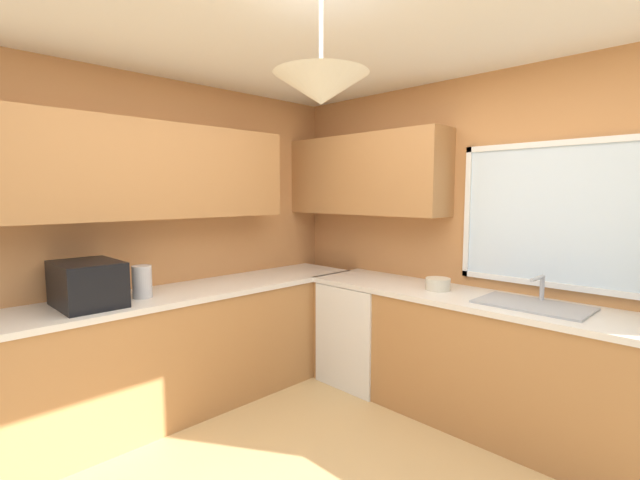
{
  "coord_description": "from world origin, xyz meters",
  "views": [
    {
      "loc": [
        1.47,
        -1.47,
        1.63
      ],
      "look_at": [
        -0.75,
        0.73,
        1.31
      ],
      "focal_mm": 24.85,
      "sensor_mm": 36.0,
      "label": 1
    }
  ],
  "objects_px": {
    "dishwasher": "(364,332)",
    "sink_assembly": "(533,304)",
    "kettle": "(142,282)",
    "bowl": "(438,284)",
    "microwave": "(87,284)"
  },
  "relations": [
    {
      "from": "dishwasher",
      "to": "microwave",
      "type": "distance_m",
      "value": 2.2
    },
    {
      "from": "microwave",
      "to": "dishwasher",
      "type": "bearing_deg",
      "value": 71.8
    },
    {
      "from": "dishwasher",
      "to": "kettle",
      "type": "xyz_separation_m",
      "value": [
        -0.64,
        -1.66,
        0.59
      ]
    },
    {
      "from": "dishwasher",
      "to": "bowl",
      "type": "xyz_separation_m",
      "value": [
        0.69,
        0.03,
        0.52
      ]
    },
    {
      "from": "dishwasher",
      "to": "kettle",
      "type": "distance_m",
      "value": 1.88
    },
    {
      "from": "microwave",
      "to": "kettle",
      "type": "distance_m",
      "value": 0.35
    },
    {
      "from": "dishwasher",
      "to": "sink_assembly",
      "type": "relative_size",
      "value": 1.29
    },
    {
      "from": "kettle",
      "to": "bowl",
      "type": "bearing_deg",
      "value": 51.86
    },
    {
      "from": "dishwasher",
      "to": "microwave",
      "type": "relative_size",
      "value": 1.8
    },
    {
      "from": "dishwasher",
      "to": "microwave",
      "type": "height_order",
      "value": "microwave"
    },
    {
      "from": "kettle",
      "to": "bowl",
      "type": "xyz_separation_m",
      "value": [
        1.33,
        1.69,
        -0.07
      ]
    },
    {
      "from": "kettle",
      "to": "bowl",
      "type": "height_order",
      "value": "kettle"
    },
    {
      "from": "microwave",
      "to": "kettle",
      "type": "xyz_separation_m",
      "value": [
        0.02,
        0.35,
        -0.03
      ]
    },
    {
      "from": "kettle",
      "to": "sink_assembly",
      "type": "xyz_separation_m",
      "value": [
        2.01,
        1.7,
        -0.1
      ]
    },
    {
      "from": "dishwasher",
      "to": "microwave",
      "type": "xyz_separation_m",
      "value": [
        -0.66,
        -2.01,
        0.62
      ]
    }
  ]
}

